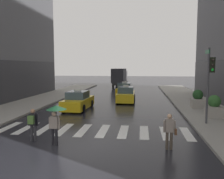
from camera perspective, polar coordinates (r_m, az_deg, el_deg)
ground_plane at (r=11.30m, az=-7.85°, el=-13.97°), size 160.00×160.00×0.00m
crosswalk_markings at (r=14.08m, az=-4.63°, el=-9.93°), size 11.30×2.80×0.01m
traffic_light_pole at (r=15.87m, az=22.79°, el=3.33°), size 0.44×0.84×4.80m
taxi_lead at (r=20.82m, az=-8.29°, el=-2.83°), size 2.06×4.60×1.80m
taxi_second at (r=25.08m, az=3.41°, el=-1.33°), size 1.98×4.56×1.80m
taxi_third at (r=30.70m, az=3.08°, el=-0.04°), size 2.06×4.60×1.80m
box_truck at (r=43.94m, az=1.87°, el=3.17°), size 2.52×7.62×3.35m
pedestrian_with_umbrella at (r=11.52m, az=-13.62°, el=-5.86°), size 0.96×0.96×1.94m
pedestrian_with_backpack at (r=12.54m, az=-18.81°, el=-7.61°), size 0.55×0.43×1.65m
pedestrian_with_handbag at (r=11.06m, az=13.92°, el=-9.45°), size 0.60×0.24×1.65m
planter_near_corner at (r=18.23m, az=23.67°, el=-4.00°), size 1.10×1.10×1.60m
planter_mid_block at (r=21.86m, az=20.20°, el=-2.33°), size 1.10×1.10×1.60m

